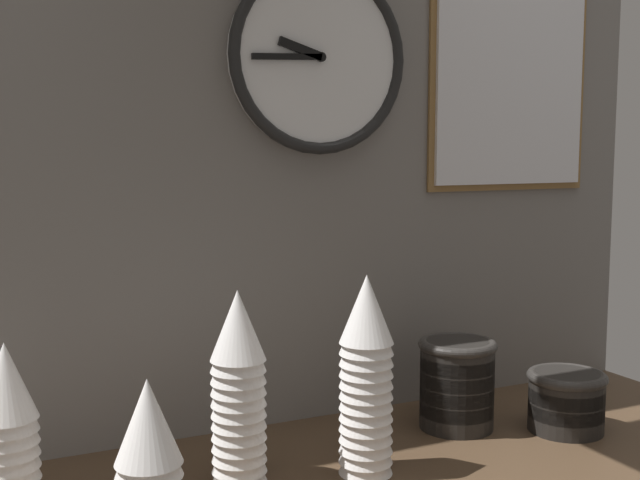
% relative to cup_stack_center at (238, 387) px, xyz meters
% --- Properties ---
extents(wall_tiled_back, '(1.60, 0.03, 1.05)m').
position_rel_cup_stack_center_xyz_m(wall_tiled_back, '(0.09, 0.22, 0.39)').
color(wall_tiled_back, slate).
rests_on(wall_tiled_back, ground_plane).
extents(cup_stack_center, '(0.08, 0.08, 0.28)m').
position_rel_cup_stack_center_xyz_m(cup_stack_center, '(0.00, 0.00, 0.00)').
color(cup_stack_center, white).
rests_on(cup_stack_center, ground_plane).
extents(cup_stack_left, '(0.08, 0.08, 0.23)m').
position_rel_cup_stack_center_xyz_m(cup_stack_left, '(-0.30, 0.03, -0.02)').
color(cup_stack_left, white).
rests_on(cup_stack_left, ground_plane).
extents(cup_stack_center_left, '(0.08, 0.08, 0.21)m').
position_rel_cup_stack_center_xyz_m(cup_stack_center_left, '(-0.16, -0.15, -0.03)').
color(cup_stack_center_left, white).
rests_on(cup_stack_center_left, ground_plane).
extents(cup_stack_center_right, '(0.08, 0.08, 0.29)m').
position_rel_cup_stack_center_xyz_m(cup_stack_center_right, '(0.18, -0.05, 0.01)').
color(cup_stack_center_right, white).
rests_on(cup_stack_center_right, ground_plane).
extents(bowl_stack_far_right, '(0.13, 0.13, 0.10)m').
position_rel_cup_stack_center_xyz_m(bowl_stack_far_right, '(0.56, -0.04, -0.08)').
color(bowl_stack_far_right, black).
rests_on(bowl_stack_far_right, ground_plane).
extents(bowl_stack_right, '(0.13, 0.13, 0.15)m').
position_rel_cup_stack_center_xyz_m(bowl_stack_right, '(0.41, 0.05, -0.06)').
color(bowl_stack_right, black).
rests_on(bowl_stack_right, ground_plane).
extents(wall_clock, '(0.32, 0.03, 0.32)m').
position_rel_cup_stack_center_xyz_m(wall_clock, '(0.21, 0.19, 0.48)').
color(wall_clock, white).
extents(menu_board, '(0.36, 0.01, 0.48)m').
position_rel_cup_stack_center_xyz_m(menu_board, '(0.62, 0.20, 0.49)').
color(menu_board, olive).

